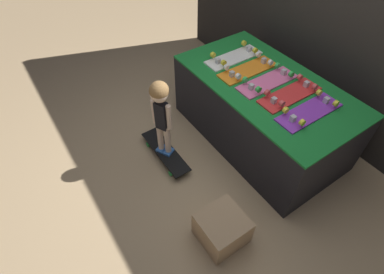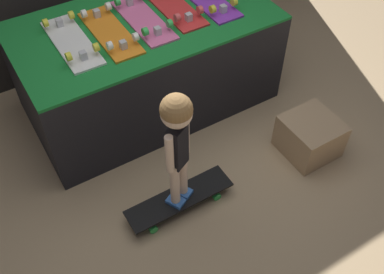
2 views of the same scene
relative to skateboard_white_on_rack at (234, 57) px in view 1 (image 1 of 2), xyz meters
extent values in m
plane|color=tan|center=(0.50, -0.60, -0.74)|extent=(16.00, 16.00, 0.00)
cube|color=black|center=(0.50, 0.74, 0.48)|extent=(4.25, 0.10, 2.43)
cube|color=black|center=(0.50, 0.00, -0.39)|extent=(1.76, 0.96, 0.70)
cube|color=#19752D|center=(0.50, 0.00, -0.03)|extent=(1.76, 0.96, 0.02)
cube|color=white|center=(0.00, 0.00, -0.01)|extent=(0.20, 0.62, 0.01)
cube|color=#B7B7BC|center=(0.00, 0.20, 0.02)|extent=(0.04, 0.04, 0.05)
cylinder|color=yellow|center=(0.09, 0.20, 0.05)|extent=(0.03, 0.05, 0.05)
cylinder|color=yellow|center=(-0.09, 0.20, 0.05)|extent=(0.03, 0.05, 0.05)
cube|color=#B7B7BC|center=(0.00, -0.20, 0.02)|extent=(0.04, 0.04, 0.05)
cylinder|color=yellow|center=(0.09, -0.20, 0.05)|extent=(0.03, 0.05, 0.05)
cylinder|color=yellow|center=(-0.09, -0.20, 0.05)|extent=(0.03, 0.05, 0.05)
cube|color=orange|center=(0.25, -0.03, -0.01)|extent=(0.20, 0.62, 0.01)
cube|color=#B7B7BC|center=(0.25, 0.18, 0.02)|extent=(0.04, 0.04, 0.05)
cylinder|color=white|center=(0.34, 0.18, 0.05)|extent=(0.03, 0.05, 0.05)
cylinder|color=white|center=(0.16, 0.18, 0.05)|extent=(0.03, 0.05, 0.05)
cube|color=#B7B7BC|center=(0.25, -0.23, 0.02)|extent=(0.04, 0.04, 0.05)
cylinder|color=white|center=(0.34, -0.23, 0.05)|extent=(0.03, 0.05, 0.05)
cylinder|color=white|center=(0.16, -0.23, 0.05)|extent=(0.03, 0.05, 0.05)
cube|color=pink|center=(0.50, -0.01, -0.01)|extent=(0.20, 0.62, 0.01)
cube|color=#B7B7BC|center=(0.50, 0.19, 0.02)|extent=(0.04, 0.04, 0.05)
cylinder|color=green|center=(0.58, 0.19, 0.05)|extent=(0.03, 0.05, 0.05)
cylinder|color=green|center=(0.41, 0.19, 0.05)|extent=(0.03, 0.05, 0.05)
cube|color=#B7B7BC|center=(0.50, -0.21, 0.02)|extent=(0.04, 0.04, 0.05)
cylinder|color=green|center=(0.58, -0.21, 0.05)|extent=(0.03, 0.05, 0.05)
cylinder|color=green|center=(0.41, -0.21, 0.05)|extent=(0.03, 0.05, 0.05)
cube|color=red|center=(0.75, 0.02, -0.01)|extent=(0.20, 0.62, 0.01)
cube|color=#B7B7BC|center=(0.75, 0.23, 0.02)|extent=(0.04, 0.04, 0.05)
cylinder|color=#D84C4C|center=(0.83, 0.23, 0.05)|extent=(0.03, 0.05, 0.05)
cylinder|color=#D84C4C|center=(0.66, 0.23, 0.05)|extent=(0.03, 0.05, 0.05)
cube|color=#B7B7BC|center=(0.75, -0.18, 0.02)|extent=(0.04, 0.04, 0.05)
cylinder|color=#D84C4C|center=(0.83, -0.18, 0.05)|extent=(0.03, 0.05, 0.05)
cylinder|color=#D84C4C|center=(0.66, -0.18, 0.05)|extent=(0.03, 0.05, 0.05)
cube|color=purple|center=(0.99, -0.01, -0.01)|extent=(0.20, 0.62, 0.01)
cube|color=#B7B7BC|center=(0.99, 0.19, 0.02)|extent=(0.04, 0.04, 0.05)
cylinder|color=yellow|center=(1.08, 0.19, 0.05)|extent=(0.03, 0.05, 0.05)
cylinder|color=yellow|center=(0.91, 0.19, 0.05)|extent=(0.03, 0.05, 0.05)
cube|color=#B7B7BC|center=(0.99, -0.22, 0.02)|extent=(0.04, 0.04, 0.05)
cylinder|color=yellow|center=(1.08, -0.22, 0.05)|extent=(0.03, 0.05, 0.05)
cylinder|color=yellow|center=(0.91, -0.22, 0.05)|extent=(0.03, 0.05, 0.05)
cube|color=black|center=(0.20, -0.97, -0.65)|extent=(0.69, 0.18, 0.01)
cube|color=#B7B7BC|center=(0.42, -0.97, -0.69)|extent=(0.04, 0.04, 0.05)
cylinder|color=green|center=(0.42, -0.90, -0.71)|extent=(0.05, 0.03, 0.05)
cylinder|color=green|center=(0.42, -1.05, -0.71)|extent=(0.05, 0.03, 0.05)
cube|color=#B7B7BC|center=(-0.03, -0.97, -0.69)|extent=(0.04, 0.04, 0.05)
cylinder|color=green|center=(-0.03, -0.90, -0.71)|extent=(0.05, 0.03, 0.05)
cylinder|color=green|center=(-0.03, -1.05, -0.71)|extent=(0.05, 0.03, 0.05)
cube|color=#3870C6|center=(0.23, -0.96, -0.63)|extent=(0.12, 0.13, 0.03)
cylinder|color=beige|center=(0.23, -0.96, -0.45)|extent=(0.06, 0.06, 0.34)
cube|color=#3870C6|center=(0.16, -0.99, -0.63)|extent=(0.12, 0.13, 0.03)
cylinder|color=beige|center=(0.16, -0.99, -0.45)|extent=(0.06, 0.06, 0.34)
cube|color=black|center=(0.20, -0.97, -0.16)|extent=(0.13, 0.12, 0.29)
cylinder|color=beige|center=(0.27, -0.94, -0.15)|extent=(0.05, 0.05, 0.27)
cylinder|color=beige|center=(0.13, -1.01, -0.15)|extent=(0.05, 0.05, 0.27)
sphere|color=beige|center=(0.20, -0.97, 0.09)|extent=(0.17, 0.17, 0.17)
sphere|color=olive|center=(0.20, -0.97, 0.11)|extent=(0.17, 0.17, 0.17)
cube|color=tan|center=(1.20, -1.03, -0.60)|extent=(0.35, 0.36, 0.27)
camera|label=1|loc=(1.99, -1.86, 1.65)|focal=28.00mm
camera|label=2|loc=(-0.57, -2.38, 1.66)|focal=42.00mm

